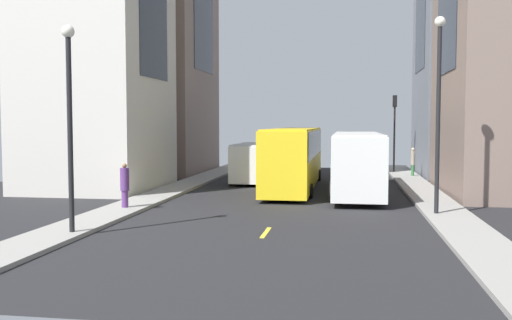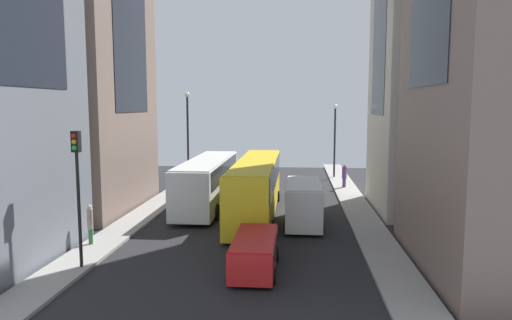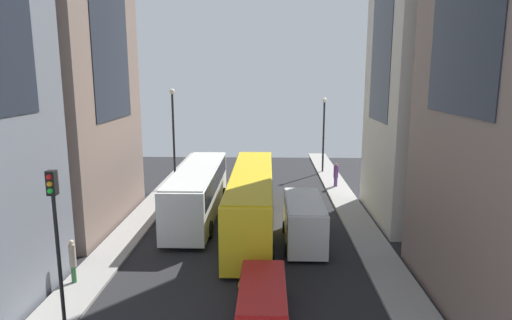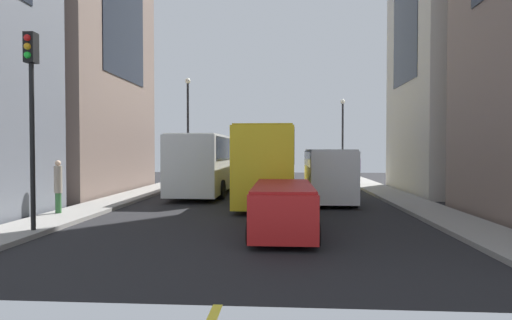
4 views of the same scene
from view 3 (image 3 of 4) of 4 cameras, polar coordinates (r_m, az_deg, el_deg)
The scene contains 16 objects.
ground_plane at distance 31.24m, azimuth -0.77°, elevation -6.47°, with size 40.05×40.05×0.00m, color black.
sidewalk_west at distance 32.27m, azimuth -13.41°, elevation -6.07°, with size 1.99×44.00×0.15m, color gray.
sidewalk_east at distance 31.72m, azimuth 12.11°, elevation -6.31°, with size 1.99×44.00×0.15m, color gray.
lane_stripe_1 at distance 21.47m, azimuth -1.96°, elevation -14.90°, with size 0.16×2.00×0.01m, color yellow.
lane_stripe_2 at distance 31.24m, azimuth -0.77°, elevation -6.46°, with size 0.16×2.00×0.01m, color yellow.
lane_stripe_3 at distance 41.37m, azimuth -0.17°, elevation -2.10°, with size 0.16×2.00×0.01m, color yellow.
lane_stripe_4 at distance 51.64m, azimuth 0.19°, elevation 0.54°, with size 0.16×2.00×0.01m, color yellow.
city_bus_white at distance 29.50m, azimuth -7.51°, elevation -3.56°, with size 2.80×12.30×3.35m.
streetcar_yellow at distance 26.99m, azimuth -0.57°, elevation -4.59°, with size 2.70×14.49×3.59m.
delivery_van_white at distance 24.86m, azimuth 6.24°, elevation -7.51°, with size 2.25×5.60×2.58m.
car_red_0 at distance 17.74m, azimuth 0.85°, elevation -17.56°, with size 1.97×4.65×1.52m.
pedestrian_crossing_mid at distance 21.82m, azimuth -22.64°, elevation -11.82°, with size 0.29×0.29×2.01m.
pedestrian_walking_far at distance 37.48m, azimuth 10.30°, elevation -1.81°, with size 0.39×0.39×1.97m.
traffic_light_near_corner at distance 17.60m, azimuth -24.57°, elevation -6.99°, with size 0.32×0.44×5.90m.
streetlamp_near at distance 36.79m, azimuth -10.64°, elevation 4.02°, with size 0.44×0.44×8.11m.
streetlamp_far at distance 42.52m, azimuth 8.76°, elevation 4.25°, with size 0.44×0.44×7.07m.
Camera 3 is at (1.25, -29.77, 9.38)m, focal length 30.92 mm.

